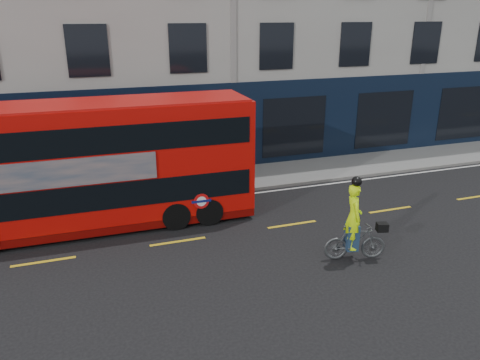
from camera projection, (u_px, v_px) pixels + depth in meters
name	position (u px, v px, depth m)	size (l,w,h in m)	color
ground	(312.00, 244.00, 14.81)	(120.00, 120.00, 0.00)	black
pavement	(244.00, 177.00, 20.59)	(60.00, 3.00, 0.12)	slate
kerb	(256.00, 189.00, 19.25)	(60.00, 0.12, 0.13)	slate
building_terrace	(203.00, 0.00, 23.83)	(50.00, 10.07, 15.00)	#A3A19A
road_edge_line	(259.00, 193.00, 19.00)	(58.00, 0.10, 0.01)	silver
lane_dashes	(292.00, 224.00, 16.15)	(58.00, 0.12, 0.01)	gold
bus	(94.00, 165.00, 15.35)	(10.58, 2.55, 4.25)	red
cyclist	(355.00, 232.00, 13.61)	(1.90, 0.96, 2.59)	#4C4F52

